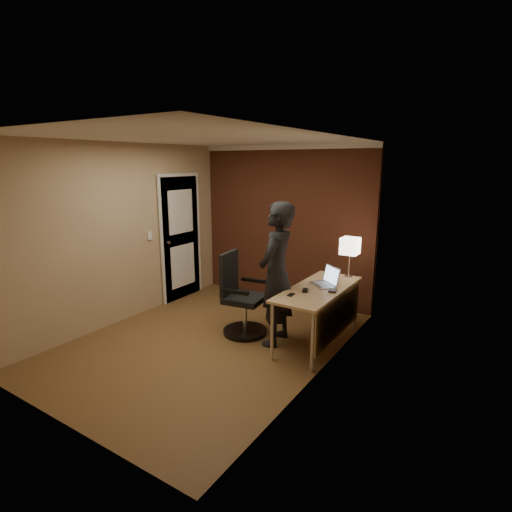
# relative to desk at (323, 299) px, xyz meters

# --- Properties ---
(room) EXTENTS (4.00, 4.00, 4.00)m
(room) POSITION_rel_desk_xyz_m (-1.53, 0.87, 0.77)
(room) COLOR brown
(room) RESTS_ON ground
(desk) EXTENTS (0.60, 1.50, 0.73)m
(desk) POSITION_rel_desk_xyz_m (0.00, 0.00, 0.00)
(desk) COLOR #D5B67B
(desk) RESTS_ON ground
(desk_lamp) EXTENTS (0.22, 0.22, 0.54)m
(desk_lamp) POSITION_rel_desk_xyz_m (0.07, 0.66, 0.55)
(desk_lamp) COLOR silver
(desk_lamp) RESTS_ON desk
(laptop) EXTENTS (0.42, 0.41, 0.23)m
(laptop) POSITION_rel_desk_xyz_m (-0.03, 0.17, 0.19)
(laptop) COLOR silver
(laptop) RESTS_ON desk
(mouse) EXTENTS (0.09, 0.11, 0.03)m
(mouse) POSITION_rel_desk_xyz_m (-0.14, -0.22, 0.14)
(mouse) COLOR black
(mouse) RESTS_ON desk
(phone) EXTENTS (0.07, 0.12, 0.01)m
(phone) POSITION_rel_desk_xyz_m (-0.23, -0.42, 0.13)
(phone) COLOR black
(phone) RESTS_ON desk
(wallet) EXTENTS (0.11, 0.13, 0.02)m
(wallet) POSITION_rel_desk_xyz_m (0.13, -0.05, 0.14)
(wallet) COLOR black
(wallet) RESTS_ON desk
(office_chair) EXTENTS (0.58, 0.64, 1.07)m
(office_chair) POSITION_rel_desk_xyz_m (-1.06, -0.26, -0.13)
(office_chair) COLOR black
(office_chair) RESTS_ON ground
(person) EXTENTS (0.51, 0.70, 1.78)m
(person) POSITION_rel_desk_xyz_m (-0.52, -0.25, 0.29)
(person) COLOR black
(person) RESTS_ON ground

